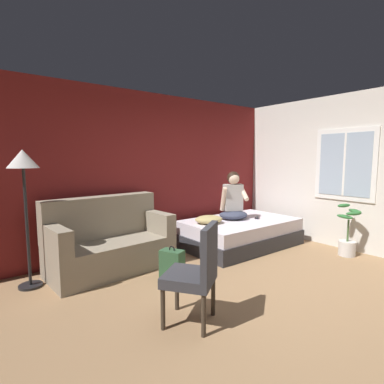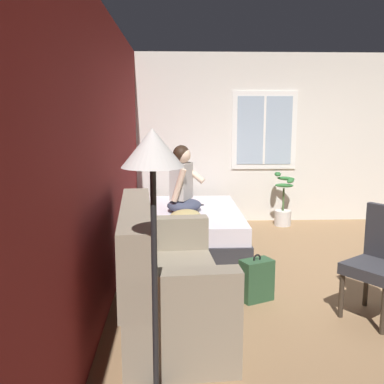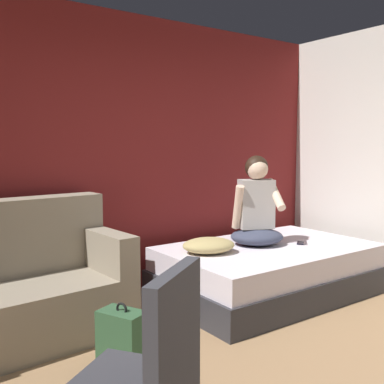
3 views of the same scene
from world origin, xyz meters
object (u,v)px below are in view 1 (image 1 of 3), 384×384
object	(u,v)px
couch	(109,242)
cell_phone	(257,218)
throw_pillow	(209,219)
potted_plant	(348,238)
person_seated	(233,200)
bed	(240,233)
side_chair	(196,270)
backpack	(172,265)
floor_lamp	(24,172)

from	to	relation	value
couch	cell_phone	xyz separation A→B (m)	(2.68, -0.44, 0.09)
throw_pillow	potted_plant	bearing A→B (deg)	-44.45
person_seated	throw_pillow	distance (m)	0.67
potted_plant	bed	bearing A→B (deg)	123.12
bed	potted_plant	xyz separation A→B (m)	(0.97, -1.48, 0.07)
side_chair	backpack	size ratio (longest dim) A/B	2.14
potted_plant	floor_lamp	bearing A→B (deg)	156.99
person_seated	potted_plant	world-z (taller)	person_seated
person_seated	cell_phone	bearing A→B (deg)	-31.07
backpack	floor_lamp	xyz separation A→B (m)	(-1.53, 0.90, 1.24)
side_chair	floor_lamp	xyz separation A→B (m)	(-1.12, 1.91, 0.90)
bed	backpack	world-z (taller)	bed
backpack	floor_lamp	world-z (taller)	floor_lamp
couch	cell_phone	size ratio (longest dim) A/B	12.20
couch	potted_plant	distance (m)	3.78
cell_phone	potted_plant	world-z (taller)	potted_plant
side_chair	throw_pillow	world-z (taller)	side_chair
person_seated	couch	bearing A→B (deg)	174.84
bed	potted_plant	distance (m)	1.77
couch	person_seated	distance (m)	2.35
side_chair	throw_pillow	bearing A→B (deg)	46.07
person_seated	throw_pillow	bearing A→B (deg)	-178.73
side_chair	couch	bearing A→B (deg)	92.89
side_chair	cell_phone	xyz separation A→B (m)	(2.59, 1.44, -0.05)
throw_pillow	potted_plant	size ratio (longest dim) A/B	0.56
cell_phone	throw_pillow	bearing A→B (deg)	38.61
cell_phone	side_chair	bearing A→B (deg)	80.25
backpack	throw_pillow	xyz separation A→B (m)	(1.19, 0.65, 0.36)
bed	backpack	distance (m)	1.93
throw_pillow	cell_phone	distance (m)	1.01
backpack	potted_plant	world-z (taller)	potted_plant
couch	throw_pillow	xyz separation A→B (m)	(1.69, -0.22, 0.16)
person_seated	backpack	distance (m)	2.02
person_seated	throw_pillow	world-z (taller)	person_seated
side_chair	backpack	bearing A→B (deg)	68.08
throw_pillow	floor_lamp	size ratio (longest dim) A/B	0.28
bed	couch	xyz separation A→B (m)	(-2.35, 0.33, 0.16)
bed	floor_lamp	bearing A→B (deg)	173.91
couch	floor_lamp	world-z (taller)	floor_lamp
bed	throw_pillow	distance (m)	0.74
side_chair	potted_plant	world-z (taller)	side_chair
bed	floor_lamp	distance (m)	3.60
side_chair	throw_pillow	distance (m)	2.30
side_chair	person_seated	bearing A→B (deg)	37.25
couch	side_chair	world-z (taller)	couch
person_seated	bed	bearing A→B (deg)	-65.73
potted_plant	throw_pillow	bearing A→B (deg)	135.55
backpack	potted_plant	distance (m)	2.97
backpack	floor_lamp	bearing A→B (deg)	149.57
bed	side_chair	xyz separation A→B (m)	(-2.26, -1.55, 0.30)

